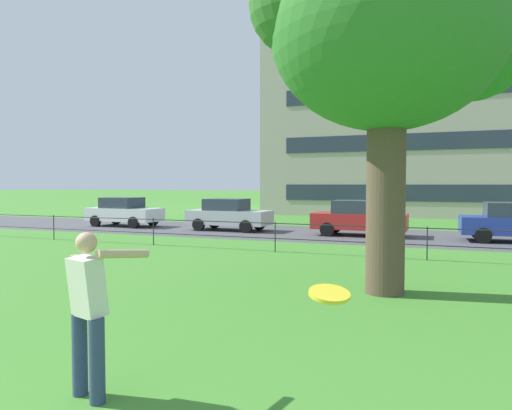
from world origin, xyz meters
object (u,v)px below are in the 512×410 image
tree_large_lawn (400,32)px  car_red_far_left (359,218)px  car_white_left (124,212)px  car_silver_center (229,214)px  apartment_building_background (447,103)px  frisbee (329,294)px  person_thrower (89,309)px

tree_large_lawn → car_red_far_left: (-2.47, 10.53, -4.55)m
tree_large_lawn → car_white_left: bearing=144.5°
car_silver_center → car_red_far_left: (6.25, -0.07, 0.00)m
car_white_left → apartment_building_background: 26.10m
car_red_far_left → car_silver_center: bearing=179.4°
frisbee → car_red_far_left: 17.84m
person_thrower → car_white_left: 20.80m
car_silver_center → apartment_building_background: 22.85m
car_red_far_left → car_white_left: bearing=179.7°
person_thrower → car_red_far_left: bearing=89.6°
person_thrower → frisbee: bearing=-18.1°
car_silver_center → person_thrower: bearing=-70.0°
tree_large_lawn → car_white_left: 18.79m
tree_large_lawn → car_white_left: (-14.84, 10.59, -4.55)m
car_silver_center → car_red_far_left: size_ratio=1.01×
apartment_building_background → frisbee: bearing=-91.7°
person_thrower → car_red_far_left: (0.12, 16.74, -0.17)m
person_thrower → car_red_far_left: person_thrower is taller
car_red_far_left → apartment_building_background: 20.96m
frisbee → car_silver_center: frisbee is taller
person_thrower → frisbee: (2.73, -0.89, 0.59)m
tree_large_lawn → apartment_building_background: 29.84m
car_silver_center → tree_large_lawn: bearing=-50.6°
person_thrower → apartment_building_background: 36.85m
frisbee → tree_large_lawn: bearing=91.1°
car_white_left → car_red_far_left: size_ratio=1.02×
tree_large_lawn → car_silver_center: (-8.72, 10.60, -4.55)m
frisbee → car_red_far_left: bearing=98.4°
tree_large_lawn → frisbee: bearing=-88.9°
person_thrower → car_white_left: bearing=126.1°
car_white_left → car_red_far_left: (12.37, -0.06, 0.00)m
frisbee → car_silver_center: 19.81m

